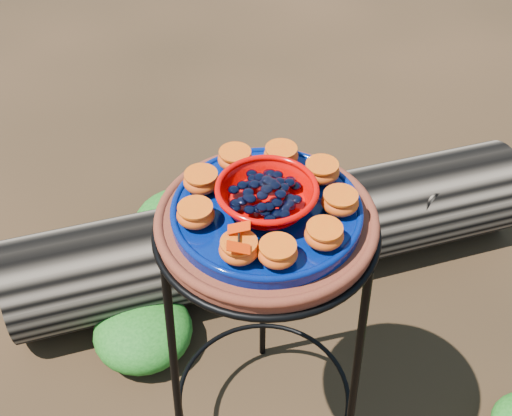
{
  "coord_description": "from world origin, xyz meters",
  "views": [
    {
      "loc": [
        -0.02,
        -0.8,
        1.5
      ],
      "look_at": [
        -0.02,
        0.0,
        0.75
      ],
      "focal_mm": 45.0,
      "sensor_mm": 36.0,
      "label": 1
    }
  ],
  "objects_px": {
    "cobalt_plate": "(267,212)",
    "terracotta_saucer": "(266,223)",
    "red_bowl": "(267,197)",
    "driftwood_log": "(275,234)",
    "plant_stand": "(265,345)"
  },
  "relations": [
    {
      "from": "cobalt_plate",
      "to": "terracotta_saucer",
      "type": "bearing_deg",
      "value": 0.0
    },
    {
      "from": "terracotta_saucer",
      "to": "cobalt_plate",
      "type": "bearing_deg",
      "value": 0.0
    },
    {
      "from": "red_bowl",
      "to": "driftwood_log",
      "type": "xyz_separation_m",
      "value": [
        0.04,
        0.54,
        -0.63
      ]
    },
    {
      "from": "driftwood_log",
      "to": "terracotta_saucer",
      "type": "bearing_deg",
      "value": -94.38
    },
    {
      "from": "plant_stand",
      "to": "cobalt_plate",
      "type": "distance_m",
      "value": 0.39
    },
    {
      "from": "terracotta_saucer",
      "to": "driftwood_log",
      "type": "bearing_deg",
      "value": 85.62
    },
    {
      "from": "plant_stand",
      "to": "red_bowl",
      "type": "relative_size",
      "value": 4.27
    },
    {
      "from": "red_bowl",
      "to": "driftwood_log",
      "type": "relative_size",
      "value": 0.11
    },
    {
      "from": "plant_stand",
      "to": "red_bowl",
      "type": "xyz_separation_m",
      "value": [
        0.0,
        0.0,
        0.43
      ]
    },
    {
      "from": "red_bowl",
      "to": "terracotta_saucer",
      "type": "bearing_deg",
      "value": 0.0
    },
    {
      "from": "terracotta_saucer",
      "to": "cobalt_plate",
      "type": "distance_m",
      "value": 0.03
    },
    {
      "from": "cobalt_plate",
      "to": "plant_stand",
      "type": "bearing_deg",
      "value": 0.0
    },
    {
      "from": "plant_stand",
      "to": "driftwood_log",
      "type": "bearing_deg",
      "value": 85.62
    },
    {
      "from": "terracotta_saucer",
      "to": "cobalt_plate",
      "type": "height_order",
      "value": "cobalt_plate"
    },
    {
      "from": "plant_stand",
      "to": "red_bowl",
      "type": "height_order",
      "value": "red_bowl"
    }
  ]
}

